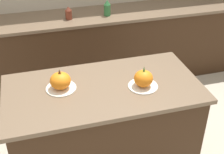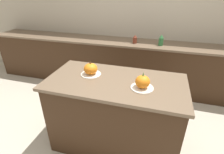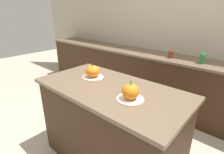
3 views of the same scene
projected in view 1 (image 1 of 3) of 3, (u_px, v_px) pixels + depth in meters
name	position (u px, v px, depth m)	size (l,w,h in m)	color
kitchen_island	(104.00, 132.00, 2.66)	(1.53, 0.78, 0.93)	#382314
back_counter	(74.00, 52.00, 3.90)	(6.00, 0.60, 0.93)	#382314
pumpkin_cake_left	(60.00, 82.00, 2.36)	(0.23, 0.23, 0.17)	silver
pumpkin_cake_right	(143.00, 79.00, 2.38)	(0.23, 0.23, 0.18)	silver
bottle_tall	(107.00, 8.00, 3.64)	(0.08, 0.08, 0.19)	#2D6B38
bottle_short	(69.00, 13.00, 3.55)	(0.08, 0.08, 0.15)	maroon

